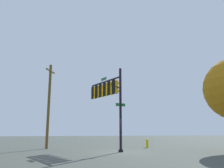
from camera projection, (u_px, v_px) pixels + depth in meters
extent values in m
plane|color=#424942|center=(121.00, 152.00, 17.78)|extent=(120.00, 120.00, 0.00)
cylinder|color=black|center=(121.00, 109.00, 18.44)|extent=(0.20, 0.20, 6.64)
cylinder|color=black|center=(121.00, 151.00, 17.80)|extent=(0.36, 0.36, 0.20)
cylinder|color=black|center=(105.00, 82.00, 20.89)|extent=(4.44, 1.81, 0.14)
cylinder|color=black|center=(113.00, 85.00, 19.73)|extent=(2.04, 0.84, 1.07)
cube|color=#E7B20E|center=(115.00, 87.00, 19.41)|extent=(0.43, 0.46, 1.10)
cube|color=black|center=(113.00, 87.00, 19.30)|extent=(0.42, 0.21, 1.22)
sphere|color=#FF2018|center=(117.00, 83.00, 19.59)|extent=(0.22, 0.22, 0.22)
cylinder|color=#E7B20E|center=(118.00, 83.00, 19.63)|extent=(0.27, 0.22, 0.23)
sphere|color=#855607|center=(117.00, 87.00, 19.52)|extent=(0.22, 0.22, 0.22)
cylinder|color=#E7B20E|center=(118.00, 87.00, 19.57)|extent=(0.27, 0.22, 0.23)
sphere|color=#0B621E|center=(117.00, 91.00, 19.45)|extent=(0.22, 0.22, 0.22)
cylinder|color=#E7B20E|center=(118.00, 91.00, 19.50)|extent=(0.27, 0.22, 0.23)
cube|color=gold|center=(111.00, 88.00, 20.00)|extent=(0.42, 0.45, 1.10)
cube|color=black|center=(109.00, 88.00, 19.90)|extent=(0.43, 0.19, 1.22)
sphere|color=#FF2018|center=(113.00, 85.00, 20.17)|extent=(0.22, 0.22, 0.22)
cylinder|color=gold|center=(113.00, 84.00, 20.21)|extent=(0.26, 0.21, 0.23)
sphere|color=#855607|center=(113.00, 89.00, 20.11)|extent=(0.22, 0.22, 0.22)
cylinder|color=gold|center=(113.00, 88.00, 20.15)|extent=(0.26, 0.21, 0.23)
sphere|color=#0B621E|center=(113.00, 92.00, 20.04)|extent=(0.22, 0.22, 0.22)
cylinder|color=gold|center=(113.00, 92.00, 20.08)|extent=(0.26, 0.21, 0.23)
cube|color=gold|center=(106.00, 90.00, 20.59)|extent=(0.42, 0.44, 1.10)
cube|color=black|center=(104.00, 89.00, 20.49)|extent=(0.43, 0.18, 1.22)
sphere|color=#FF2018|center=(108.00, 86.00, 20.76)|extent=(0.22, 0.22, 0.22)
cylinder|color=gold|center=(109.00, 86.00, 20.80)|extent=(0.26, 0.21, 0.23)
sphere|color=#855607|center=(108.00, 90.00, 20.70)|extent=(0.22, 0.22, 0.22)
cylinder|color=gold|center=(109.00, 89.00, 20.74)|extent=(0.26, 0.21, 0.23)
sphere|color=#0B621E|center=(108.00, 94.00, 20.63)|extent=(0.22, 0.22, 0.22)
cylinder|color=gold|center=(109.00, 93.00, 20.67)|extent=(0.26, 0.21, 0.23)
cube|color=yellow|center=(102.00, 91.00, 21.19)|extent=(0.42, 0.45, 1.10)
cube|color=black|center=(100.00, 91.00, 21.08)|extent=(0.43, 0.19, 1.22)
sphere|color=#FF2018|center=(104.00, 87.00, 21.36)|extent=(0.22, 0.22, 0.22)
cylinder|color=yellow|center=(105.00, 87.00, 21.40)|extent=(0.26, 0.21, 0.23)
sphere|color=#855607|center=(104.00, 91.00, 21.29)|extent=(0.22, 0.22, 0.22)
cylinder|color=yellow|center=(104.00, 90.00, 21.33)|extent=(0.26, 0.21, 0.23)
sphere|color=#0B621E|center=(104.00, 95.00, 21.22)|extent=(0.22, 0.22, 0.22)
cylinder|color=yellow|center=(104.00, 94.00, 21.27)|extent=(0.26, 0.21, 0.23)
cube|color=yellow|center=(98.00, 92.00, 21.78)|extent=(0.43, 0.46, 1.10)
cube|color=black|center=(96.00, 92.00, 21.67)|extent=(0.42, 0.21, 1.22)
sphere|color=#FF2018|center=(100.00, 89.00, 21.96)|extent=(0.22, 0.22, 0.22)
cylinder|color=yellow|center=(100.00, 88.00, 22.00)|extent=(0.27, 0.22, 0.23)
sphere|color=#855607|center=(100.00, 92.00, 21.89)|extent=(0.22, 0.22, 0.22)
cylinder|color=yellow|center=(100.00, 92.00, 21.94)|extent=(0.27, 0.22, 0.23)
sphere|color=#0B621E|center=(100.00, 96.00, 21.83)|extent=(0.22, 0.22, 0.22)
cylinder|color=yellow|center=(100.00, 95.00, 21.87)|extent=(0.27, 0.22, 0.23)
cube|color=yellow|center=(94.00, 93.00, 22.37)|extent=(0.42, 0.45, 1.10)
cube|color=black|center=(92.00, 93.00, 22.27)|extent=(0.43, 0.19, 1.22)
sphere|color=#FF2018|center=(96.00, 90.00, 22.54)|extent=(0.22, 0.22, 0.22)
cylinder|color=yellow|center=(97.00, 89.00, 22.59)|extent=(0.26, 0.21, 0.23)
sphere|color=#855607|center=(96.00, 93.00, 22.48)|extent=(0.22, 0.22, 0.22)
cylinder|color=yellow|center=(97.00, 93.00, 22.52)|extent=(0.26, 0.21, 0.23)
sphere|color=#0B621E|center=(96.00, 97.00, 22.41)|extent=(0.22, 0.22, 0.22)
cylinder|color=yellow|center=(97.00, 96.00, 22.45)|extent=(0.26, 0.21, 0.23)
cube|color=white|center=(104.00, 79.00, 21.14)|extent=(0.89, 0.35, 0.26)
cube|color=#166B31|center=(104.00, 79.00, 21.14)|extent=(0.85, 0.35, 0.22)
cube|color=white|center=(120.00, 105.00, 18.51)|extent=(0.35, 0.89, 0.26)
cube|color=#146C22|center=(120.00, 105.00, 18.51)|extent=(0.35, 0.85, 0.22)
cylinder|color=brown|center=(49.00, 105.00, 21.81)|extent=(0.25, 0.25, 7.90)
cube|color=brown|center=(51.00, 71.00, 22.47)|extent=(1.71, 0.79, 0.12)
cylinder|color=#DDC208|center=(147.00, 144.00, 22.49)|extent=(0.24, 0.24, 0.65)
sphere|color=#DEC407|center=(147.00, 140.00, 22.57)|extent=(0.22, 0.22, 0.22)
cylinder|color=yellow|center=(147.00, 144.00, 22.64)|extent=(0.12, 0.10, 0.10)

